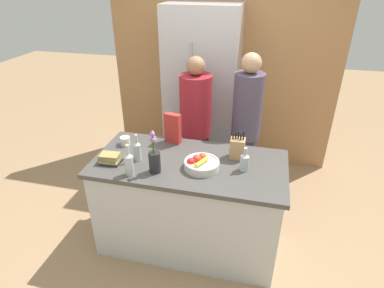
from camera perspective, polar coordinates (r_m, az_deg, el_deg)
The scene contains 15 objects.
ground_plane at distance 3.33m, azimuth -0.43°, elevation -16.54°, with size 14.00×14.00×0.00m, color #A37F5B.
kitchen_island at distance 3.02m, azimuth -0.46°, elevation -10.46°, with size 1.66×0.81×0.90m.
back_wall_wood at distance 4.20m, azimuth 5.45°, elevation 13.88°, with size 2.86×0.12×2.60m.
refrigerator at distance 3.98m, azimuth 1.81°, elevation 8.98°, with size 0.85×0.62×2.05m.
fruit_bowl at distance 2.66m, azimuth 1.58°, elevation -3.46°, with size 0.30×0.30×0.11m.
knife_block at distance 2.80m, azimuth 8.07°, elevation -0.72°, with size 0.12×0.11×0.26m.
flower_vase at distance 2.59m, azimuth -6.68°, elevation -2.80°, with size 0.10×0.10×0.37m.
cereal_box at distance 3.01m, azimuth -3.44°, elevation 2.80°, with size 0.16×0.09×0.29m.
coffee_mug at distance 3.07m, azimuth -11.83°, elevation 0.53°, with size 0.12×0.09×0.08m.
book_stack at distance 2.82m, azimuth -14.36°, elevation -2.51°, with size 0.18×0.14×0.08m.
bottle_oil at distance 2.78m, azimuth -9.70°, elevation -1.11°, with size 0.06×0.06×0.24m.
bottle_vinegar at distance 2.64m, azimuth 9.33°, elevation -3.08°, with size 0.07×0.07×0.21m.
bottle_wine at distance 2.59m, azimuth -11.14°, elevation -3.35°, with size 0.07×0.07×0.27m.
person_at_sink at distance 3.45m, azimuth 0.61°, elevation 3.80°, with size 0.34×0.34×1.62m.
person_in_blue at distance 3.37m, azimuth 9.59°, elevation 3.63°, with size 0.30×0.30×1.68m.
Camera 1 is at (0.58, -2.28, 2.35)m, focal length 30.00 mm.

